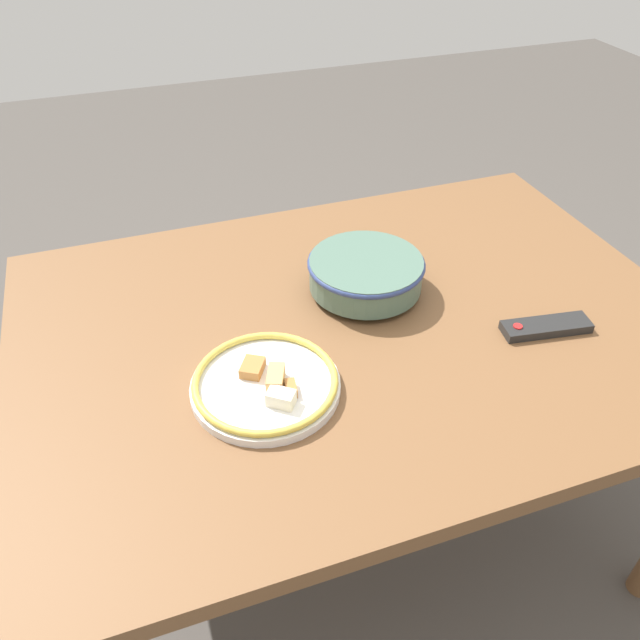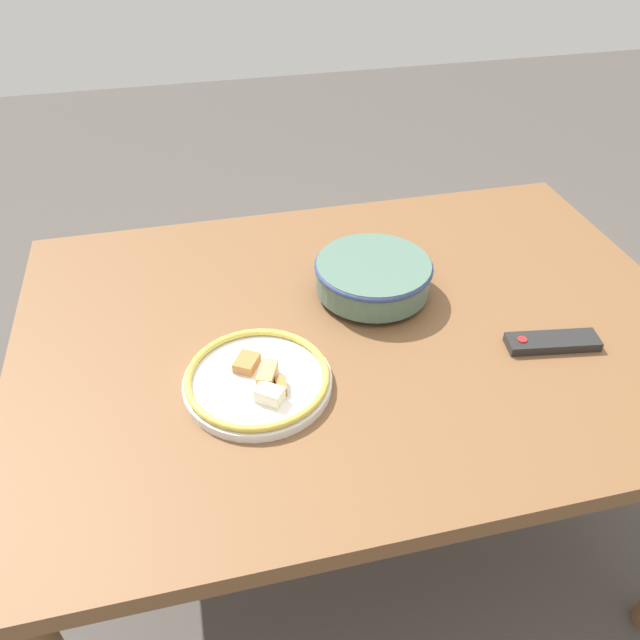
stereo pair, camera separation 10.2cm
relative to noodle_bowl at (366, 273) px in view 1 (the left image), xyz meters
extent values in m
plane|color=#4C4742|center=(0.06, 0.10, -0.79)|extent=(8.00, 8.00, 0.00)
cube|color=brown|center=(0.06, 0.10, -0.07)|extent=(1.45, 1.03, 0.04)
cylinder|color=brown|center=(-0.60, -0.35, -0.44)|extent=(0.06, 0.06, 0.70)
cylinder|color=brown|center=(0.71, -0.35, -0.44)|extent=(0.06, 0.06, 0.70)
cylinder|color=#4C6B5B|center=(0.00, 0.00, -0.04)|extent=(0.11, 0.11, 0.02)
cylinder|color=#4C6B5B|center=(0.00, 0.00, 0.00)|extent=(0.25, 0.25, 0.07)
cylinder|color=#C67A33|center=(0.00, 0.00, -0.01)|extent=(0.23, 0.23, 0.06)
torus|color=navy|center=(0.00, 0.00, 0.03)|extent=(0.26, 0.26, 0.01)
cylinder|color=white|center=(0.30, 0.23, -0.04)|extent=(0.28, 0.28, 0.02)
torus|color=gold|center=(0.30, 0.23, -0.02)|extent=(0.27, 0.27, 0.01)
cube|color=#B2753D|center=(0.26, 0.27, -0.02)|extent=(0.02, 0.04, 0.02)
cube|color=#B2753D|center=(0.31, 0.20, -0.02)|extent=(0.06, 0.06, 0.02)
cube|color=silver|center=(0.28, 0.29, -0.02)|extent=(0.06, 0.06, 0.03)
cube|color=tan|center=(0.28, 0.24, -0.02)|extent=(0.05, 0.07, 0.03)
cube|color=black|center=(-0.31, 0.26, -0.04)|extent=(0.19, 0.08, 0.02)
cylinder|color=red|center=(-0.24, 0.25, -0.03)|extent=(0.02, 0.02, 0.00)
camera|label=1|loc=(0.48, 1.06, 0.79)|focal=35.00mm
camera|label=2|loc=(0.38, 1.09, 0.79)|focal=35.00mm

